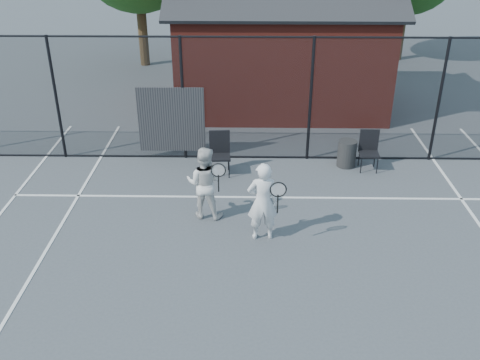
{
  "coord_description": "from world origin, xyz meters",
  "views": [
    {
      "loc": [
        -0.44,
        -7.0,
        5.62
      ],
      "look_at": [
        -0.6,
        1.69,
        1.1
      ],
      "focal_mm": 40.0,
      "sensor_mm": 36.0,
      "label": 1
    }
  ],
  "objects_px": {
    "waste_bin": "(347,153)",
    "chair_right": "(369,152)",
    "clubhouse": "(281,53)",
    "chair_left": "(220,155)",
    "player_front": "(263,202)",
    "player_back": "(204,183)"
  },
  "relations": [
    {
      "from": "waste_bin",
      "to": "chair_right",
      "type": "bearing_deg",
      "value": -23.77
    },
    {
      "from": "clubhouse",
      "to": "chair_left",
      "type": "xyz_separation_m",
      "value": [
        -1.6,
        -4.9,
        -1.11
      ]
    },
    {
      "from": "chair_left",
      "to": "waste_bin",
      "type": "xyz_separation_m",
      "value": [
        2.99,
        0.5,
        -0.17
      ]
    },
    {
      "from": "clubhouse",
      "to": "player_front",
      "type": "bearing_deg",
      "value": -95.14
    },
    {
      "from": "player_front",
      "to": "waste_bin",
      "type": "height_order",
      "value": "player_front"
    },
    {
      "from": "clubhouse",
      "to": "chair_right",
      "type": "xyz_separation_m",
      "value": [
        1.87,
        -4.61,
        -1.14
      ]
    },
    {
      "from": "chair_left",
      "to": "chair_right",
      "type": "bearing_deg",
      "value": 0.32
    },
    {
      "from": "chair_left",
      "to": "player_front",
      "type": "bearing_deg",
      "value": -75.24
    },
    {
      "from": "clubhouse",
      "to": "player_back",
      "type": "relative_size",
      "value": 4.36
    },
    {
      "from": "clubhouse",
      "to": "chair_right",
      "type": "bearing_deg",
      "value": -67.92
    },
    {
      "from": "clubhouse",
      "to": "player_back",
      "type": "distance_m",
      "value": 7.05
    },
    {
      "from": "player_front",
      "to": "player_back",
      "type": "bearing_deg",
      "value": 145.35
    },
    {
      "from": "player_front",
      "to": "chair_left",
      "type": "relative_size",
      "value": 1.57
    },
    {
      "from": "chair_right",
      "to": "clubhouse",
      "type": "bearing_deg",
      "value": 114.18
    },
    {
      "from": "chair_left",
      "to": "clubhouse",
      "type": "bearing_deg",
      "value": 67.46
    },
    {
      "from": "chair_left",
      "to": "player_back",
      "type": "bearing_deg",
      "value": -100.82
    },
    {
      "from": "clubhouse",
      "to": "player_back",
      "type": "bearing_deg",
      "value": -104.95
    },
    {
      "from": "clubhouse",
      "to": "player_back",
      "type": "xyz_separation_m",
      "value": [
        -1.8,
        -6.76,
        -0.86
      ]
    },
    {
      "from": "clubhouse",
      "to": "chair_right",
      "type": "distance_m",
      "value": 5.1
    },
    {
      "from": "clubhouse",
      "to": "player_back",
      "type": "height_order",
      "value": "clubhouse"
    },
    {
      "from": "player_back",
      "to": "chair_left",
      "type": "xyz_separation_m",
      "value": [
        0.21,
        1.86,
        -0.25
      ]
    },
    {
      "from": "player_back",
      "to": "clubhouse",
      "type": "bearing_deg",
      "value": 75.05
    }
  ]
}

